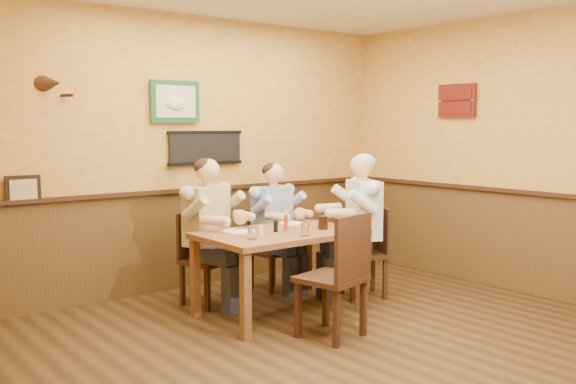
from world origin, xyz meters
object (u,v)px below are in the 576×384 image
diner_white_elder (364,233)px  cola_tumbler (323,223)px  salt_shaker (261,230)px  pepper_shaker (276,226)px  chair_near_side (331,275)px  diner_tan_shirt (207,240)px  water_glass_mid (305,230)px  dining_table (280,241)px  chair_back_left (207,259)px  hot_sauce_bottle (286,222)px  chair_back_right (272,250)px  water_glass_left (252,233)px  chair_right_end (363,252)px  diner_blue_polo (272,233)px

diner_white_elder → cola_tumbler: size_ratio=10.74×
salt_shaker → pepper_shaker: 0.20m
chair_near_side → diner_tan_shirt: 1.44m
diner_white_elder → water_glass_mid: diner_white_elder is taller
dining_table → water_glass_mid: water_glass_mid is taller
chair_back_left → hot_sauce_bottle: hot_sauce_bottle is taller
chair_back_right → diner_white_elder: diner_white_elder is taller
dining_table → hot_sauce_bottle: bearing=-23.3°
diner_white_elder → pepper_shaker: bearing=-66.3°
chair_back_left → water_glass_left: bearing=-109.8°
chair_back_right → diner_tan_shirt: size_ratio=0.66×
diner_tan_shirt → pepper_shaker: diner_tan_shirt is taller
chair_right_end → pepper_shaker: size_ratio=9.07×
diner_blue_polo → pepper_shaker: diner_blue_polo is taller
diner_white_elder → hot_sauce_bottle: bearing=-65.6°
diner_blue_polo → cola_tumbler: (-0.09, -0.89, 0.22)m
water_glass_mid → dining_table: bearing=93.5°
chair_right_end → diner_white_elder: bearing=180.0°
chair_back_right → diner_blue_polo: diner_blue_polo is taller
chair_back_right → chair_back_left: bearing=179.6°
diner_tan_shirt → cola_tumbler: bearing=-63.3°
chair_back_right → water_glass_mid: 1.22m
water_glass_left → cola_tumbler: 0.80m
diner_white_elder → water_glass_left: size_ratio=11.91×
dining_table → diner_white_elder: bearing=-1.7°
diner_white_elder → pepper_shaker: size_ratio=12.96×
salt_shaker → chair_back_right: bearing=48.2°
diner_white_elder → water_glass_left: diner_white_elder is taller
pepper_shaker → water_glass_left: bearing=-156.6°
chair_right_end → chair_back_left: bearing=-92.1°
water_glass_mid → hot_sauce_bottle: hot_sauce_bottle is taller
chair_right_end → water_glass_mid: size_ratio=8.27×
chair_back_right → pepper_shaker: size_ratio=8.41×
dining_table → water_glass_left: 0.48m
diner_white_elder → water_glass_left: bearing=-59.6°
chair_back_right → diner_white_elder: 0.97m
chair_back_left → salt_shaker: (0.11, -0.73, 0.36)m
diner_tan_shirt → diner_white_elder: (1.36, -0.70, 0.01)m
chair_back_right → diner_blue_polo: 0.18m
dining_table → water_glass_left: water_glass_left is taller
diner_blue_polo → water_glass_mid: (-0.45, -1.07, 0.22)m
hot_sauce_bottle → chair_back_left: bearing=120.5°
diner_tan_shirt → pepper_shaker: size_ratio=12.70×
chair_right_end → water_glass_mid: bearing=-48.7°
chair_back_right → hot_sauce_bottle: (-0.42, -0.77, 0.42)m
chair_near_side → chair_back_right: bearing=-121.8°
chair_back_right → hot_sauce_bottle: hot_sauce_bottle is taller
chair_near_side → diner_tan_shirt: size_ratio=0.81×
diner_white_elder → hot_sauce_bottle: diner_white_elder is taller
dining_table → cola_tumbler: size_ratio=11.89×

